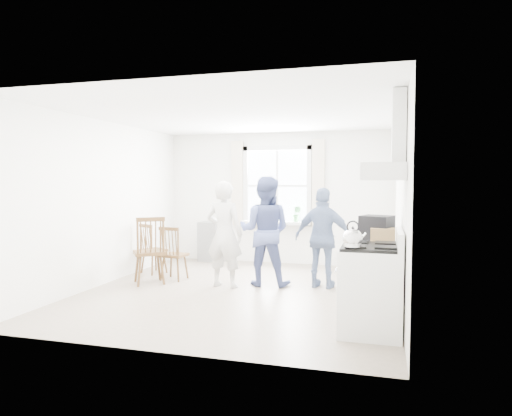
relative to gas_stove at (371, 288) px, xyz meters
The scene contains 16 objects.
room_shell 2.48m from the gas_stove, 144.75° to the left, with size 4.62×5.12×2.64m.
window_assembly 4.36m from the gas_stove, 116.71° to the left, with size 1.88×0.24×1.70m.
range_hood 1.43m from the gas_stove, ahead, with size 0.45×0.76×0.94m.
shelf_unit 4.95m from the gas_stove, 131.97° to the left, with size 0.40×0.30×0.80m, color gray.
gas_stove is the anchor object (origin of this frame).
kettle 0.65m from the gas_stove, 124.50° to the right, with size 0.20×0.20×0.29m.
low_cabinet 0.70m from the gas_stove, 84.32° to the left, with size 0.50×0.55×0.90m, color silver.
stereo_stack 0.95m from the gas_stove, 86.63° to the left, with size 0.44×0.42×0.32m.
cardboard_box 0.80m from the gas_stove, 79.23° to the left, with size 0.28×0.20×0.18m, color olive.
windsor_chair_a 3.69m from the gas_stove, 151.26° to the left, with size 0.41×0.40×0.90m.
windsor_chair_b 4.43m from the gas_stove, 150.53° to the left, with size 0.50×0.50×0.89m.
windsor_chair_c 3.70m from the gas_stove, 157.61° to the left, with size 0.63×0.63×1.09m.
person_left 2.76m from the gas_stove, 144.66° to the left, with size 0.60×0.60×1.65m, color silver.
person_mid 2.54m from the gas_stove, 131.50° to the left, with size 0.83×0.83×1.71m, color #4B578C.
person_right 2.10m from the gas_stove, 111.24° to the left, with size 0.90×0.90×1.54m, color navy.
potted_plant 4.03m from the gas_stove, 111.94° to the left, with size 0.17×0.17×0.31m, color #36793C.
Camera 1 is at (2.01, -6.38, 1.64)m, focal length 32.00 mm.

